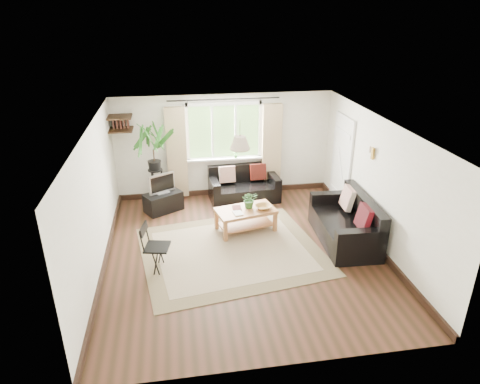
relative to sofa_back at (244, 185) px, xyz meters
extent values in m
plane|color=black|center=(-0.40, -2.30, -0.37)|extent=(5.50, 5.50, 0.00)
plane|color=white|center=(-0.40, -2.30, 2.03)|extent=(5.50, 5.50, 0.00)
cube|color=silver|center=(-0.40, 0.45, 0.83)|extent=(5.00, 0.02, 2.40)
cube|color=silver|center=(-0.40, -5.05, 0.83)|extent=(5.00, 0.02, 2.40)
cube|color=silver|center=(-2.90, -2.30, 0.83)|extent=(0.02, 5.50, 2.40)
cube|color=silver|center=(2.10, -2.30, 0.83)|extent=(0.02, 5.50, 2.40)
cube|color=beige|center=(-0.61, -2.22, -0.36)|extent=(3.61, 3.23, 0.02)
cube|color=silver|center=(2.07, -0.60, 0.63)|extent=(0.06, 0.96, 2.06)
imported|color=#2C5A24|center=(-0.13, -1.39, 0.28)|extent=(0.32, 0.28, 0.35)
imported|color=olive|center=(0.13, -1.50, 0.14)|extent=(0.39, 0.39, 0.08)
imported|color=white|center=(-0.48, -1.64, 0.11)|extent=(0.20, 0.25, 0.02)
imported|color=#4F241F|center=(-0.47, -1.40, 0.11)|extent=(0.18, 0.23, 0.02)
cube|color=black|center=(-1.86, -0.29, -0.16)|extent=(0.91, 0.78, 0.43)
imported|color=#2D6023|center=(-0.15, 0.33, 0.69)|extent=(0.14, 0.10, 0.27)
camera|label=1|loc=(-1.53, -9.00, 3.85)|focal=32.00mm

